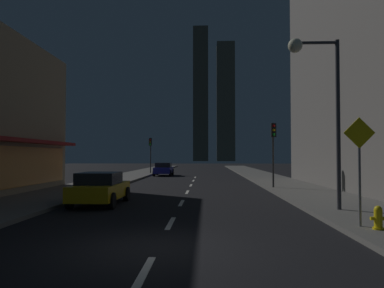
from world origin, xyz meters
name	(u,v)px	position (x,y,z in m)	size (l,w,h in m)	color
ground_plane	(196,176)	(0.00, 32.00, -0.05)	(78.00, 136.00, 0.10)	black
sidewalk_right	(260,175)	(7.00, 32.00, 0.07)	(4.00, 76.00, 0.15)	#605E59
sidewalk_left	(133,175)	(-7.00, 32.00, 0.07)	(4.00, 76.00, 0.15)	#605E59
lane_marking_center	(187,192)	(0.00, 13.60, 0.01)	(0.16, 33.40, 0.01)	silver
skyscraper_distant_tall	(201,94)	(-1.39, 154.52, 29.32)	(6.54, 7.69, 58.64)	#4F4B3B
skyscraper_distant_mid	(226,102)	(9.48, 153.18, 25.67)	(7.63, 8.02, 51.33)	brown
car_parked_near	(100,188)	(-3.60, 7.67, 0.74)	(1.98, 4.24, 1.45)	gold
car_parked_far	(164,169)	(-3.60, 32.32, 0.74)	(1.98, 4.24, 1.45)	navy
fire_hydrant_yellow_near	(378,218)	(5.90, 1.63, 0.45)	(0.42, 0.30, 0.65)	yellow
fire_hydrant_far_left	(114,179)	(-5.90, 19.24, 0.45)	(0.42, 0.30, 0.65)	red
traffic_light_near_right	(273,140)	(5.50, 15.45, 3.19)	(0.32, 0.48, 4.20)	#2D2D2D
traffic_light_far_left	(150,148)	(-5.50, 35.14, 3.19)	(0.32, 0.48, 4.20)	#2D2D2D
street_lamp_right	(316,81)	(5.38, 5.52, 5.07)	(1.96, 0.56, 6.58)	#38383D
pedestrian_crossing_sign	(359,162)	(5.60, 2.09, 2.02)	(0.91, 0.08, 3.15)	slate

